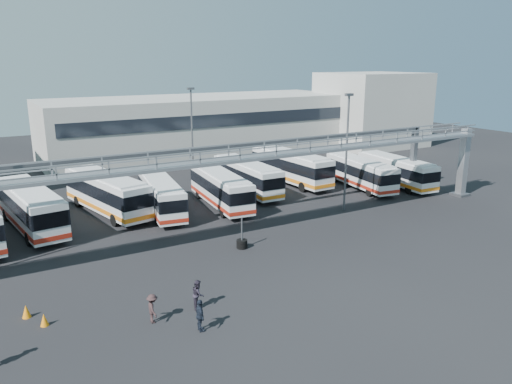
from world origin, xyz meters
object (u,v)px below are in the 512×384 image
pedestrian_d (200,316)px  pedestrian_b (198,294)px  light_pole_mid (347,146)px  pedestrian_c (153,308)px  bus_3 (107,192)px  cone_left (44,320)px  cone_right (26,311)px  tire_stack (242,243)px  light_pole_back (192,132)px  bus_5 (221,188)px  bus_9 (396,170)px  bus_7 (291,166)px  bus_2 (30,206)px  bus_4 (161,195)px  bus_8 (360,172)px  bus_6 (247,176)px

pedestrian_d → pedestrian_b: bearing=-15.8°
light_pole_mid → pedestrian_c: (-21.16, -10.41, -4.96)m
bus_3 → cone_left: bus_3 is taller
cone_right → tire_stack: size_ratio=0.32×
light_pole_back → pedestrian_b: 27.74m
bus_5 → tire_stack: (-3.34, -10.14, -1.36)m
light_pole_back → bus_9: 21.71m
bus_3 → bus_7: bearing=-8.7°
pedestrian_b → pedestrian_d: pedestrian_d is taller
bus_9 → cone_left: (-36.30, -11.99, -1.37)m
cone_right → light_pole_mid: bearing=14.0°
light_pole_back → bus_5: 9.42m
bus_2 → bus_3: (6.21, 1.30, 0.01)m
bus_5 → cone_left: (-17.04, -14.50, -1.41)m
pedestrian_b → bus_9: bearing=-39.0°
bus_5 → bus_4: bearing=178.7°
bus_2 → cone_right: bearing=-105.3°
pedestrian_d → cone_right: 9.29m
light_pole_mid → cone_left: (-26.01, -7.98, -5.40)m
bus_8 → pedestrian_c: bearing=-142.7°
bus_5 → bus_8: bearing=0.9°
bus_9 → pedestrian_b: bearing=-149.5°
bus_6 → light_pole_back: bearing=122.2°
bus_6 → cone_left: (-21.37, -17.37, -1.44)m
light_pole_back → light_pole_mid: bearing=-61.9°
bus_3 → pedestrian_c: size_ratio=7.55×
pedestrian_b → cone_left: (-7.45, 2.20, -0.48)m
bus_6 → bus_9: bus_6 is taller
bus_9 → light_pole_mid: bearing=-154.4°
bus_2 → pedestrian_d: bus_2 is taller
bus_5 → cone_left: 22.42m
bus_2 → pedestrian_c: bearing=-86.9°
bus_4 → pedestrian_b: (-4.20, -17.36, -0.86)m
bus_4 → bus_6: bearing=21.3°
cone_left → cone_right: cone_right is taller
light_pole_back → pedestrian_b: size_ratio=6.30×
bus_6 → cone_right: bearing=-142.7°
bus_6 → bus_8: (11.13, -4.15, -0.09)m
light_pole_mid → bus_4: light_pole_mid is taller
bus_2 → bus_9: size_ratio=1.13×
bus_8 → light_pole_back: bearing=153.8°
bus_6 → pedestrian_b: (-13.91, -19.57, -0.96)m
bus_3 → bus_7: (19.82, 1.04, 0.00)m
bus_6 → pedestrian_c: size_ratio=6.88×
bus_4 → tire_stack: size_ratio=4.59×
bus_2 → cone_right: size_ratio=16.28×
light_pole_back → pedestrian_b: bearing=-112.7°
bus_7 → light_pole_back: bearing=152.1°
pedestrian_d → tire_stack: 11.31m
bus_6 → pedestrian_c: 25.81m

